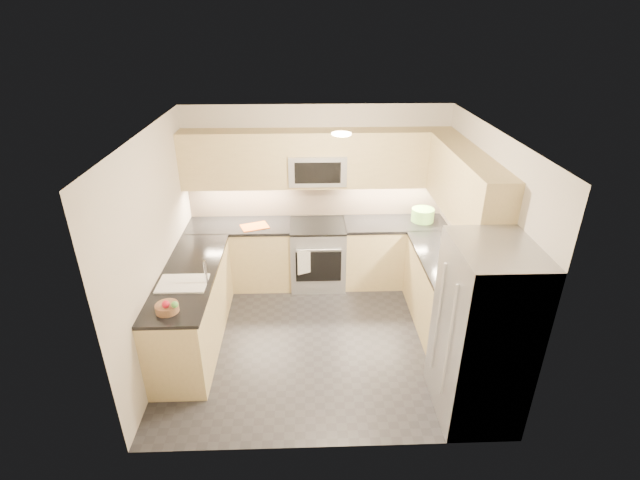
{
  "coord_description": "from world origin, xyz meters",
  "views": [
    {
      "loc": [
        -0.17,
        -4.55,
        3.57
      ],
      "look_at": [
        0.0,
        0.35,
        1.15
      ],
      "focal_mm": 26.0,
      "sensor_mm": 36.0,
      "label": 1
    }
  ],
  "objects_px": {
    "microwave": "(317,168)",
    "fruit_basket": "(167,308)",
    "gas_range": "(318,255)",
    "refrigerator": "(482,333)",
    "utensil_bowl": "(423,215)",
    "cutting_board": "(255,226)"
  },
  "relations": [
    {
      "from": "utensil_bowl",
      "to": "gas_range",
      "type": "bearing_deg",
      "value": -177.57
    },
    {
      "from": "utensil_bowl",
      "to": "cutting_board",
      "type": "height_order",
      "value": "utensil_bowl"
    },
    {
      "from": "cutting_board",
      "to": "refrigerator",
      "type": "bearing_deg",
      "value": -45.61
    },
    {
      "from": "refrigerator",
      "to": "cutting_board",
      "type": "distance_m",
      "value": 3.31
    },
    {
      "from": "utensil_bowl",
      "to": "fruit_basket",
      "type": "distance_m",
      "value": 3.66
    },
    {
      "from": "refrigerator",
      "to": "gas_range",
      "type": "bearing_deg",
      "value": 120.88
    },
    {
      "from": "gas_range",
      "to": "microwave",
      "type": "distance_m",
      "value": 1.25
    },
    {
      "from": "refrigerator",
      "to": "cutting_board",
      "type": "xyz_separation_m",
      "value": [
        -2.31,
        2.36,
        0.05
      ]
    },
    {
      "from": "gas_range",
      "to": "utensil_bowl",
      "type": "xyz_separation_m",
      "value": [
        1.47,
        0.06,
        0.57
      ]
    },
    {
      "from": "microwave",
      "to": "cutting_board",
      "type": "bearing_deg",
      "value": -167.71
    },
    {
      "from": "cutting_board",
      "to": "fruit_basket",
      "type": "bearing_deg",
      "value": -108.78
    },
    {
      "from": "refrigerator",
      "to": "utensil_bowl",
      "type": "relative_size",
      "value": 5.75
    },
    {
      "from": "gas_range",
      "to": "fruit_basket",
      "type": "distance_m",
      "value": 2.59
    },
    {
      "from": "microwave",
      "to": "cutting_board",
      "type": "height_order",
      "value": "microwave"
    },
    {
      "from": "microwave",
      "to": "fruit_basket",
      "type": "bearing_deg",
      "value": -125.41
    },
    {
      "from": "gas_range",
      "to": "fruit_basket",
      "type": "relative_size",
      "value": 4.04
    },
    {
      "from": "refrigerator",
      "to": "fruit_basket",
      "type": "distance_m",
      "value": 3.01
    },
    {
      "from": "gas_range",
      "to": "utensil_bowl",
      "type": "distance_m",
      "value": 1.58
    },
    {
      "from": "fruit_basket",
      "to": "gas_range",
      "type": "bearing_deg",
      "value": 52.96
    },
    {
      "from": "utensil_bowl",
      "to": "cutting_board",
      "type": "distance_m",
      "value": 2.34
    },
    {
      "from": "utensil_bowl",
      "to": "cutting_board",
      "type": "relative_size",
      "value": 0.88
    },
    {
      "from": "gas_range",
      "to": "utensil_bowl",
      "type": "height_order",
      "value": "utensil_bowl"
    }
  ]
}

